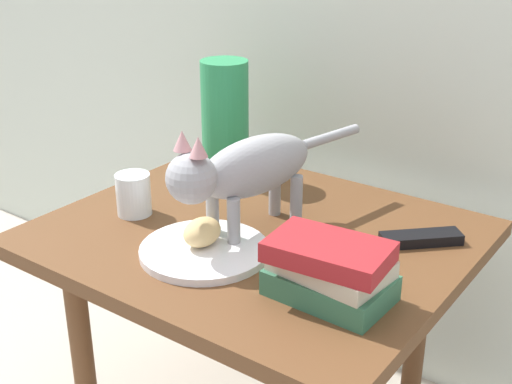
{
  "coord_description": "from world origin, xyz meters",
  "views": [
    {
      "loc": [
        0.69,
        -0.95,
        1.11
      ],
      "look_at": [
        0.0,
        0.0,
        0.61
      ],
      "focal_mm": 47.64,
      "sensor_mm": 36.0,
      "label": 1
    }
  ],
  "objects_px": {
    "candle_jar": "(134,196)",
    "cat": "(245,169)",
    "side_table": "(256,261)",
    "green_vase": "(225,119)",
    "tv_remote": "(421,238)",
    "book_stack": "(330,270)",
    "bread_roll": "(202,232)",
    "plate": "(204,250)"
  },
  "relations": [
    {
      "from": "tv_remote",
      "to": "plate",
      "type": "bearing_deg",
      "value": 177.38
    },
    {
      "from": "green_vase",
      "to": "side_table",
      "type": "bearing_deg",
      "value": -41.1
    },
    {
      "from": "side_table",
      "to": "bread_roll",
      "type": "distance_m",
      "value": 0.17
    },
    {
      "from": "green_vase",
      "to": "tv_remote",
      "type": "height_order",
      "value": "green_vase"
    },
    {
      "from": "plate",
      "to": "side_table",
      "type": "bearing_deg",
      "value": 81.91
    },
    {
      "from": "candle_jar",
      "to": "bread_roll",
      "type": "bearing_deg",
      "value": -11.61
    },
    {
      "from": "side_table",
      "to": "plate",
      "type": "xyz_separation_m",
      "value": [
        -0.02,
        -0.13,
        0.07
      ]
    },
    {
      "from": "side_table",
      "to": "bread_roll",
      "type": "height_order",
      "value": "bread_roll"
    },
    {
      "from": "green_vase",
      "to": "book_stack",
      "type": "bearing_deg",
      "value": -35.36
    },
    {
      "from": "plate",
      "to": "book_stack",
      "type": "xyz_separation_m",
      "value": [
        0.26,
        0.0,
        0.04
      ]
    },
    {
      "from": "side_table",
      "to": "green_vase",
      "type": "height_order",
      "value": "green_vase"
    },
    {
      "from": "book_stack",
      "to": "cat",
      "type": "bearing_deg",
      "value": 156.75
    },
    {
      "from": "bread_roll",
      "to": "tv_remote",
      "type": "relative_size",
      "value": 0.53
    },
    {
      "from": "plate",
      "to": "bread_roll",
      "type": "height_order",
      "value": "bread_roll"
    },
    {
      "from": "bread_roll",
      "to": "book_stack",
      "type": "distance_m",
      "value": 0.26
    },
    {
      "from": "side_table",
      "to": "tv_remote",
      "type": "relative_size",
      "value": 5.19
    },
    {
      "from": "bread_roll",
      "to": "book_stack",
      "type": "xyz_separation_m",
      "value": [
        0.26,
        -0.0,
        0.01
      ]
    },
    {
      "from": "side_table",
      "to": "plate",
      "type": "relative_size",
      "value": 3.34
    },
    {
      "from": "candle_jar",
      "to": "tv_remote",
      "type": "height_order",
      "value": "candle_jar"
    },
    {
      "from": "cat",
      "to": "candle_jar",
      "type": "bearing_deg",
      "value": -166.78
    },
    {
      "from": "candle_jar",
      "to": "cat",
      "type": "bearing_deg",
      "value": 13.22
    },
    {
      "from": "tv_remote",
      "to": "cat",
      "type": "bearing_deg",
      "value": 164.96
    },
    {
      "from": "bread_roll",
      "to": "green_vase",
      "type": "xyz_separation_m",
      "value": [
        -0.21,
        0.33,
        0.09
      ]
    },
    {
      "from": "side_table",
      "to": "candle_jar",
      "type": "xyz_separation_m",
      "value": [
        -0.24,
        -0.08,
        0.11
      ]
    },
    {
      "from": "cat",
      "to": "green_vase",
      "type": "height_order",
      "value": "green_vase"
    },
    {
      "from": "bread_roll",
      "to": "side_table",
      "type": "bearing_deg",
      "value": 77.74
    },
    {
      "from": "plate",
      "to": "book_stack",
      "type": "height_order",
      "value": "book_stack"
    },
    {
      "from": "green_vase",
      "to": "candle_jar",
      "type": "bearing_deg",
      "value": -92.15
    },
    {
      "from": "bread_roll",
      "to": "book_stack",
      "type": "height_order",
      "value": "book_stack"
    },
    {
      "from": "plate",
      "to": "candle_jar",
      "type": "distance_m",
      "value": 0.23
    },
    {
      "from": "cat",
      "to": "book_stack",
      "type": "xyz_separation_m",
      "value": [
        0.24,
        -0.1,
        -0.08
      ]
    },
    {
      "from": "side_table",
      "to": "green_vase",
      "type": "relative_size",
      "value": 2.95
    },
    {
      "from": "bread_roll",
      "to": "book_stack",
      "type": "relative_size",
      "value": 0.41
    },
    {
      "from": "book_stack",
      "to": "green_vase",
      "type": "relative_size",
      "value": 0.74
    },
    {
      "from": "book_stack",
      "to": "green_vase",
      "type": "xyz_separation_m",
      "value": [
        -0.47,
        0.33,
        0.08
      ]
    },
    {
      "from": "tv_remote",
      "to": "book_stack",
      "type": "bearing_deg",
      "value": -143.54
    },
    {
      "from": "plate",
      "to": "cat",
      "type": "height_order",
      "value": "cat"
    },
    {
      "from": "cat",
      "to": "book_stack",
      "type": "height_order",
      "value": "cat"
    },
    {
      "from": "side_table",
      "to": "book_stack",
      "type": "relative_size",
      "value": 4.0
    },
    {
      "from": "green_vase",
      "to": "cat",
      "type": "bearing_deg",
      "value": -45.21
    },
    {
      "from": "bread_roll",
      "to": "green_vase",
      "type": "height_order",
      "value": "green_vase"
    },
    {
      "from": "plate",
      "to": "cat",
      "type": "bearing_deg",
      "value": 82.96
    }
  ]
}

